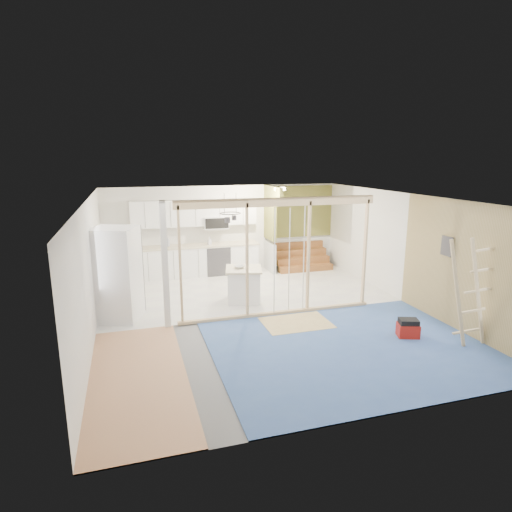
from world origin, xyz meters
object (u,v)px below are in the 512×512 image
object	(u,v)px
fridge	(117,275)
ladder	(470,292)
toolbox	(408,329)
island	(244,285)

from	to	relation	value
fridge	ladder	xyz separation A→B (m)	(6.15, -3.19, 0.03)
toolbox	island	bearing A→B (deg)	149.44
ladder	toolbox	bearing A→B (deg)	160.91
island	toolbox	size ratio (longest dim) A/B	2.19
toolbox	ladder	bearing A→B (deg)	-17.87
fridge	ladder	bearing A→B (deg)	-7.23
fridge	ladder	distance (m)	6.93
island	ladder	bearing A→B (deg)	-33.39
toolbox	ladder	xyz separation A→B (m)	(0.80, -0.61, 0.85)
ladder	fridge	bearing A→B (deg)	170.82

